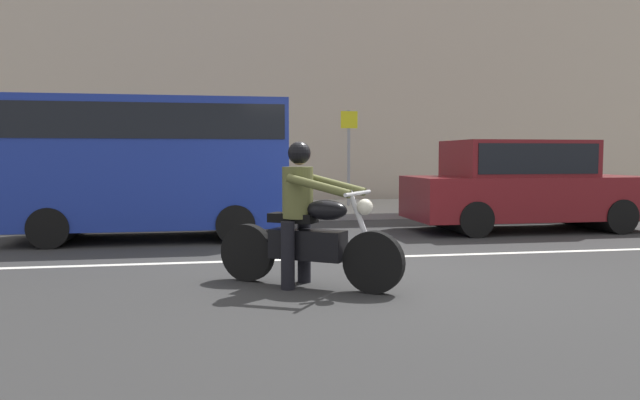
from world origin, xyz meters
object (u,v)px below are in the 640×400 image
Objects in this scene: parked_van_cobalt_blue at (149,159)px; parked_sedan_maroon at (523,185)px; street_sign_post at (349,148)px; pedestrian_bystander at (448,167)px; motorcycle_with_rider_olive at (307,228)px.

parked_van_cobalt_blue is 1.01× the size of parked_sedan_maroon.
street_sign_post is 2.69m from pedestrian_bystander.
motorcycle_with_rider_olive is at bearing -120.42° from pedestrian_bystander.
parked_sedan_maroon reaches higher than motorcycle_with_rider_olive.
parked_van_cobalt_blue is 2.69× the size of pedestrian_bystander.
pedestrian_bystander is at bearing 31.85° from parked_van_cobalt_blue.
parked_van_cobalt_blue is at bearing 115.85° from motorcycle_with_rider_olive.
street_sign_post is 1.45× the size of pedestrian_bystander.
parked_sedan_maroon is at bearing 41.23° from motorcycle_with_rider_olive.
parked_van_cobalt_blue is 1.86× the size of street_sign_post.
parked_van_cobalt_blue is 8.50m from pedestrian_bystander.
street_sign_post is at bearing 175.60° from pedestrian_bystander.
motorcycle_with_rider_olive is at bearing -64.15° from parked_van_cobalt_blue.
pedestrian_bystander is (5.14, 8.76, 0.49)m from motorcycle_with_rider_olive.
street_sign_post is at bearing 116.49° from parked_sedan_maroon.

